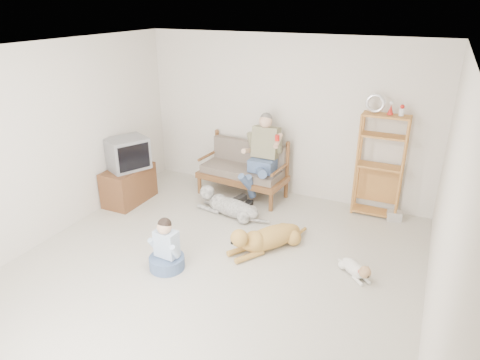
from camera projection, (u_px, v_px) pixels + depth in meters
The scene contains 16 objects.
floor at pixel (208, 273), 5.38m from camera, with size 5.50×5.50×0.00m, color silver.
ceiling at pixel (201, 51), 4.33m from camera, with size 5.50×5.50×0.00m, color white.
wall_back at pixel (285, 118), 7.15m from camera, with size 5.00×5.00×0.00m, color beige.
wall_left at pixel (44, 145), 5.82m from camera, with size 5.50×5.50×0.00m, color beige.
wall_right at pixel (445, 218), 3.89m from camera, with size 5.50×5.50×0.00m, color beige.
loveseat at pixel (244, 168), 7.40m from camera, with size 1.55×0.83×0.95m.
man at pixel (259, 164), 7.00m from camera, with size 0.57×0.82×1.32m.
etagere at pixel (380, 165), 6.56m from camera, with size 0.72×0.32×1.92m.
book_stack at pixel (394, 216), 6.66m from camera, with size 0.22×0.16×0.14m, color beige.
tv_stand at pixel (129, 185), 7.20m from camera, with size 0.51×0.90×0.60m.
crt_tv at pixel (127, 153), 6.98m from camera, with size 0.72×0.77×0.52m.
wall_outlet at pixel (220, 165), 8.03m from camera, with size 0.12×0.02×0.08m, color silver.
golden_retriever at pixel (265, 238), 5.84m from camera, with size 0.85×1.22×0.42m.
shaggy_dog at pixel (227, 205), 6.81m from camera, with size 1.35×0.46×0.40m.
terrier at pixel (357, 269), 5.29m from camera, with size 0.50×0.48×0.24m.
child at pixel (166, 250), 5.40m from camera, with size 0.45×0.45×0.71m.
Camera 1 is at (2.25, -3.91, 3.19)m, focal length 32.00 mm.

